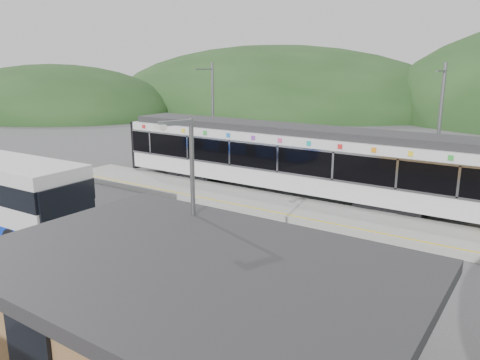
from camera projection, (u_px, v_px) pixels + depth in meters
The scene contains 9 objects.
ground at pixel (221, 224), 20.79m from camera, with size 120.00×120.00×0.00m, color #4C4C4F.
hills at pixel (396, 217), 21.64m from camera, with size 146.00×149.00×26.00m.
platform at pixel (260, 203), 23.40m from camera, with size 26.00×3.20×0.30m, color #9E9E99.
yellow_line at pixel (246, 206), 22.32m from camera, with size 26.00×0.10×0.01m, color yellow.
train at pixel (284, 156), 25.22m from camera, with size 20.44×3.01×3.74m.
catenary_mast_west at pixel (212, 115), 30.61m from camera, with size 0.18×1.80×7.00m.
catenary_mast_east at pixel (438, 132), 22.95m from camera, with size 0.18×1.80×7.00m.
station_shelter at pixel (194, 323), 9.92m from camera, with size 9.20×6.20×3.00m.
lamp_post at pixel (190, 204), 12.27m from camera, with size 0.47×1.04×5.56m.
Camera 1 is at (11.82, -15.80, 6.88)m, focal length 35.00 mm.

